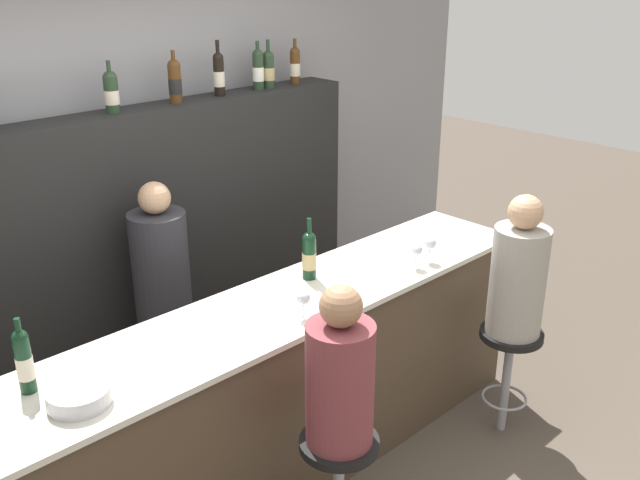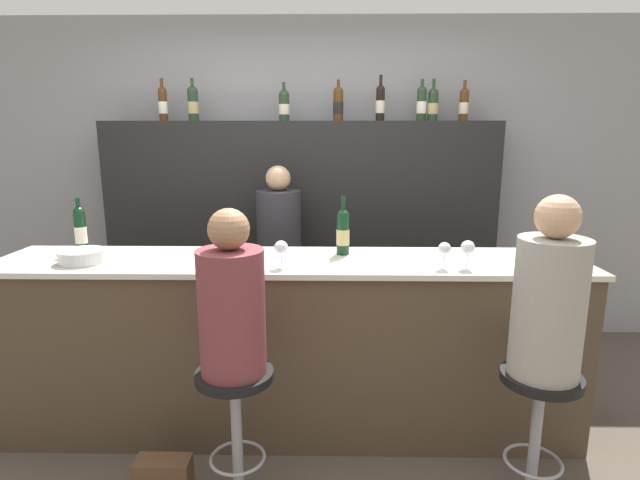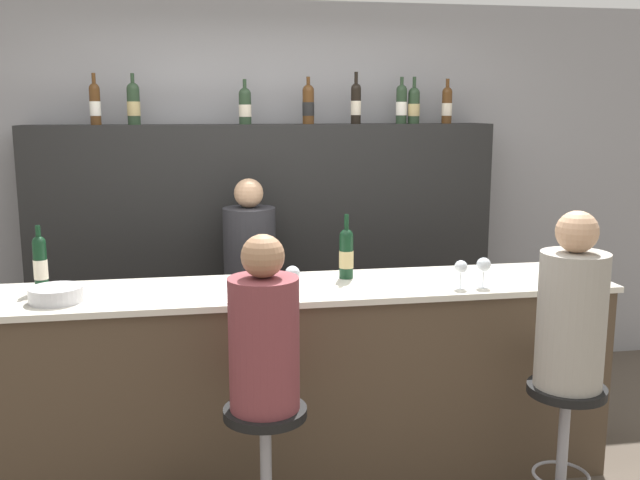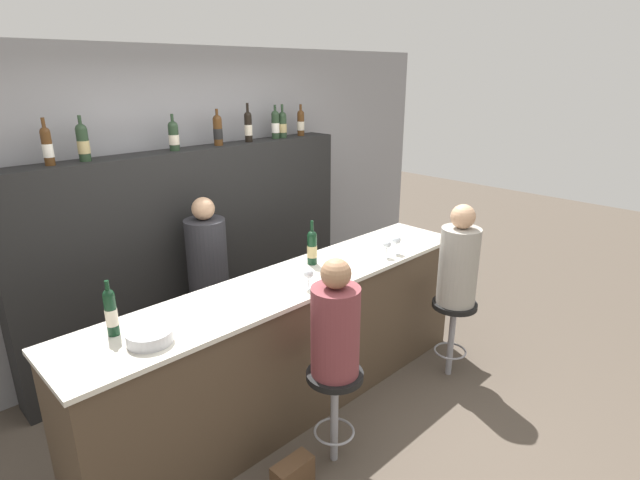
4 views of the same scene
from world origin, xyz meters
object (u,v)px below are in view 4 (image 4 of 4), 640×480
Objects in this scene: guest_seated_right at (459,261)px; guest_seated_left at (335,325)px; wine_bottle_counter_1 at (312,247)px; wine_bottle_backbar_0 at (47,146)px; wine_glass_0 at (308,274)px; wine_bottle_backbar_2 at (174,136)px; metal_bowl at (150,336)px; wine_bottle_backbar_7 at (301,123)px; wine_glass_2 at (396,241)px; wine_bottle_backbar_1 at (83,142)px; bar_stool_left at (335,392)px; wine_bottle_counter_0 at (111,312)px; bar_stool_right at (453,319)px; wine_bottle_backbar_6 at (283,125)px; bartender at (210,292)px; wine_bottle_backbar_4 at (248,126)px; wine_bottle_backbar_5 at (275,124)px; wine_glass_1 at (387,245)px; wine_bottle_backbar_3 at (218,130)px; handbag at (293,476)px.

guest_seated_left is at bearing 180.00° from guest_seated_right.
wine_bottle_backbar_0 is at bearing 139.97° from wine_bottle_counter_1.
wine_bottle_backbar_0 is 1.94m from wine_glass_0.
wine_bottle_counter_1 is 1.14m from guest_seated_right.
wine_bottle_backbar_2 reaches higher than metal_bowl.
wine_bottle_backbar_0 is (-1.35, 1.14, 0.77)m from wine_bottle_counter_1.
wine_bottle_backbar_7 is 1.67m from wine_glass_2.
wine_bottle_backbar_1 reaches higher than bar_stool_left.
wine_bottle_backbar_1 is (0.39, 1.14, 0.76)m from wine_bottle_counter_0.
bar_stool_left is 1.37m from bar_stool_right.
wine_bottle_backbar_6 reaches higher than wine_glass_0.
bartender is (-1.15, -0.38, -1.23)m from wine_bottle_backbar_6.
wine_bottle_backbar_4 is at bearing 27.18° from bartender.
wine_bottle_counter_1 is 1.43m from wine_bottle_backbar_2.
bar_stool_right is 0.82× the size of guest_seated_right.
wine_bottle_backbar_4 is 1.77m from wine_glass_0.
wine_bottle_backbar_5 reaches higher than guest_seated_left.
wine_bottle_backbar_7 is at bearing 30.00° from metal_bowl.
wine_glass_1 is 0.21× the size of bar_stool_left.
wine_bottle_counter_1 reaches higher than wine_glass_2.
wine_glass_0 is 0.77m from bar_stool_left.
wine_bottle_backbar_5 is at bearing 97.66° from bar_stool_right.
metal_bowl is at bearing 150.46° from guest_seated_left.
wine_bottle_backbar_3 is 0.99× the size of wine_bottle_backbar_5.
metal_bowl is (-1.71, -1.35, -0.87)m from wine_bottle_backbar_4.
wine_bottle_backbar_4 reaches higher than bar_stool_left.
guest_seated_right is (1.20, -0.42, -0.12)m from wine_glass_0.
metal_bowl is (-2.03, 0.09, -0.07)m from wine_glass_2.
handbag is (-0.54, -0.42, -1.02)m from wine_glass_0.
wine_bottle_backbar_1 is 1.43m from wine_bottle_backbar_4.
wine_bottle_backbar_5 reaches higher than guest_seated_right.
wine_bottle_backbar_4 is (0.73, 0.00, 0.02)m from wine_bottle_backbar_2.
wine_bottle_backbar_0 reaches higher than wine_bottle_backbar_2.
wine_glass_0 is (0.80, -1.44, -0.80)m from wine_bottle_backbar_1.
guest_seated_left is (0.00, 0.00, 0.47)m from bar_stool_left.
wine_bottle_counter_0 is 1.74m from wine_bottle_backbar_2.
wine_bottle_backbar_6 reaches higher than wine_bottle_backbar_3.
wine_bottle_backbar_7 is 2.05× the size of wine_glass_0.
bar_stool_left is 0.54m from handbag.
bar_stool_right is (1.37, 0.00, 0.00)m from bar_stool_left.
wine_bottle_backbar_0 is 0.93m from wine_bottle_backbar_2.
wine_bottle_backbar_2 is at bearing 93.96° from wine_glass_0.
wine_bottle_backbar_2 reaches higher than bartender.
wine_glass_1 is (2.02, -0.31, -0.04)m from wine_bottle_counter_0.
guest_seated_left reaches higher than wine_glass_1.
wine_bottle_counter_0 is 1.24× the size of handbag.
metal_bowl reaches higher than bar_stool_right.
wine_bottle_counter_1 is at bearing 55.24° from guest_seated_left.
guest_seated_left is at bearing -92.42° from bartender.
wine_bottle_backbar_5 reaches higher than metal_bowl.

